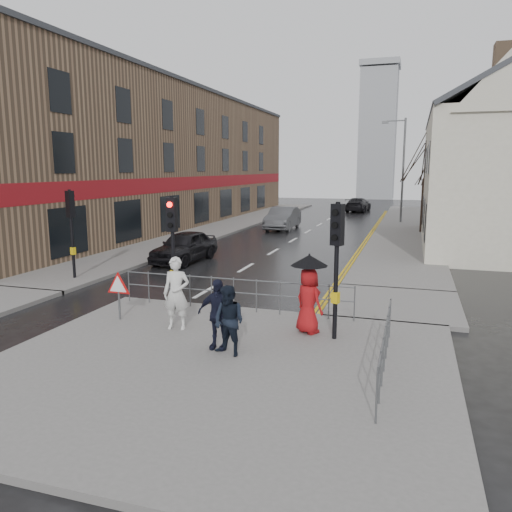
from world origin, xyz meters
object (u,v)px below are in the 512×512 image
Objects in this scene: pedestrian_b at (229,321)px; pedestrian_d at (218,314)px; pedestrian_a at (176,293)px; car_mid at (283,218)px; pedestrian_with_umbrella at (309,290)px; car_parked at (184,246)px.

pedestrian_d is at bearing 160.51° from pedestrian_b.
pedestrian_a is 0.40× the size of car_mid.
pedestrian_with_umbrella is 2.53m from pedestrian_d.
pedestrian_b is 0.51m from pedestrian_d.
pedestrian_b reaches higher than car_parked.
car_parked is 13.68m from car_mid.
pedestrian_a is 10.43m from car_parked.
car_mid is (1.22, 13.62, 0.08)m from car_parked.
pedestrian_with_umbrella reaches higher than car_mid.
pedestrian_b is (1.98, -1.36, -0.16)m from pedestrian_a.
pedestrian_d is 24.60m from car_mid.
car_parked is (-6.30, 10.85, -0.22)m from pedestrian_b.
pedestrian_b is 0.79× the size of pedestrian_with_umbrella.
pedestrian_d is 12.07m from car_parked.
pedestrian_a reaches higher than pedestrian_d.
pedestrian_d is 0.34× the size of car_mid.
pedestrian_with_umbrella reaches higher than pedestrian_a.
pedestrian_a is at bearing -61.42° from car_parked.
pedestrian_b is 12.55m from car_parked.
pedestrian_b is at bearing -44.06° from pedestrian_a.
car_parked is at bearing -95.60° from car_mid.
pedestrian_a is 2.41m from pedestrian_b.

